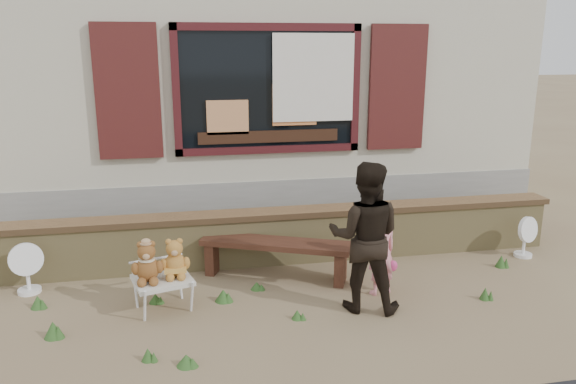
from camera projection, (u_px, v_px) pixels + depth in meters
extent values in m
plane|color=brown|center=(299.00, 295.00, 6.09)|extent=(80.00, 80.00, 0.00)
cube|color=gray|center=(245.00, 58.00, 9.74)|extent=(8.00, 5.00, 3.20)
cube|color=gray|center=(247.00, 170.00, 10.25)|extent=(8.04, 5.04, 0.80)
cube|color=black|center=(268.00, 90.00, 7.43)|extent=(2.30, 0.04, 1.50)
cube|color=#3F1215|center=(268.00, 27.00, 7.21)|extent=(2.50, 0.08, 0.10)
cube|color=#3F1215|center=(269.00, 149.00, 7.62)|extent=(2.50, 0.08, 0.10)
cube|color=#3F1215|center=(176.00, 91.00, 7.19)|extent=(0.10, 0.08, 1.70)
cube|color=#3F1215|center=(355.00, 88.00, 7.64)|extent=(0.10, 0.08, 1.70)
cube|color=#340E14|center=(128.00, 92.00, 7.07)|extent=(0.80, 0.07, 1.70)
cube|color=#340E14|center=(397.00, 88.00, 7.74)|extent=(0.80, 0.07, 1.70)
cube|color=silver|center=(313.00, 78.00, 7.44)|extent=(1.10, 0.02, 1.15)
cube|color=black|center=(269.00, 136.00, 7.56)|extent=(1.90, 0.06, 0.16)
cube|color=tan|center=(228.00, 117.00, 7.39)|extent=(0.55, 0.06, 0.45)
cube|color=#E08447|center=(294.00, 105.00, 7.52)|extent=(0.60, 0.06, 0.55)
cube|color=tan|center=(282.00, 238.00, 6.96)|extent=(7.00, 0.30, 0.60)
cube|color=brown|center=(282.00, 213.00, 6.87)|extent=(7.10, 0.36, 0.07)
cube|color=#391E13|center=(275.00, 244.00, 6.45)|extent=(1.74, 1.03, 0.07)
cube|color=#391E13|center=(214.00, 257.00, 6.67)|extent=(0.23, 0.34, 0.37)
cube|color=#391E13|center=(341.00, 267.00, 6.35)|extent=(0.23, 0.34, 0.37)
cube|color=beige|center=(162.00, 280.00, 5.68)|extent=(0.67, 0.62, 0.04)
cylinder|color=silver|center=(145.00, 309.00, 5.43)|extent=(0.03, 0.03, 0.30)
cylinder|color=silver|center=(192.00, 299.00, 5.64)|extent=(0.03, 0.03, 0.30)
cylinder|color=silver|center=(136.00, 292.00, 5.80)|extent=(0.03, 0.03, 0.30)
cylinder|color=silver|center=(180.00, 284.00, 6.01)|extent=(0.03, 0.03, 0.30)
imported|color=pink|center=(382.00, 251.00, 6.01)|extent=(0.41, 0.33, 0.97)
imported|color=black|center=(365.00, 237.00, 5.60)|extent=(0.91, 0.81, 1.54)
cylinder|color=white|center=(30.00, 291.00, 6.14)|extent=(0.24, 0.24, 0.04)
cylinder|color=white|center=(28.00, 277.00, 6.10)|extent=(0.04, 0.04, 0.31)
cylinder|color=white|center=(26.00, 258.00, 6.04)|extent=(0.37, 0.23, 0.36)
cylinder|color=white|center=(523.00, 255.00, 7.19)|extent=(0.23, 0.23, 0.04)
cylinder|color=white|center=(524.00, 244.00, 7.15)|extent=(0.04, 0.04, 0.29)
cylinder|color=white|center=(526.00, 229.00, 7.10)|extent=(0.35, 0.22, 0.33)
cone|color=#305723|center=(148.00, 354.00, 4.81)|extent=(0.11, 0.11, 0.11)
cone|color=#305723|center=(186.00, 360.00, 4.73)|extent=(0.17, 0.17, 0.10)
cone|color=#305723|center=(501.00, 261.00, 6.83)|extent=(0.13, 0.13, 0.15)
cone|color=#305723|center=(485.00, 293.00, 5.96)|extent=(0.11, 0.11, 0.14)
cone|color=#305723|center=(257.00, 286.00, 6.21)|extent=(0.14, 0.14, 0.09)
cone|color=#305723|center=(38.00, 302.00, 5.77)|extent=(0.15, 0.15, 0.13)
cone|color=#305723|center=(223.00, 295.00, 5.92)|extent=(0.18, 0.18, 0.13)
cone|color=#305723|center=(297.00, 314.00, 5.54)|extent=(0.11, 0.11, 0.10)
cone|color=#305723|center=(53.00, 329.00, 5.19)|extent=(0.17, 0.17, 0.16)
cone|color=#305723|center=(156.00, 298.00, 5.89)|extent=(0.14, 0.14, 0.10)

